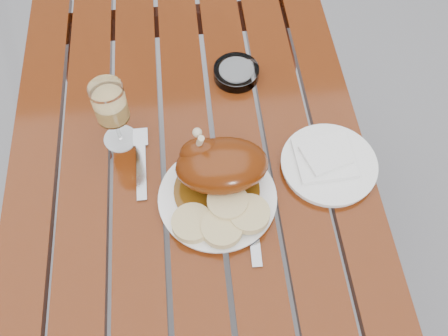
# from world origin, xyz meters

# --- Properties ---
(ground) EXTENTS (60.00, 60.00, 0.00)m
(ground) POSITION_xyz_m (0.00, 0.00, 0.00)
(ground) COLOR slate
(ground) RESTS_ON ground
(table) EXTENTS (0.80, 1.20, 0.75)m
(table) POSITION_xyz_m (0.00, 0.00, 0.38)
(table) COLOR #67270C
(table) RESTS_ON ground
(dinner_plate) EXTENTS (0.26, 0.26, 0.02)m
(dinner_plate) POSITION_xyz_m (0.05, -0.10, 0.76)
(dinner_plate) COLOR white
(dinner_plate) RESTS_ON table
(roast_duck) EXTENTS (0.20, 0.18, 0.14)m
(roast_duck) POSITION_xyz_m (0.06, -0.05, 0.82)
(roast_duck) COLOR #5E360A
(roast_duck) RESTS_ON dinner_plate
(bread_dumplings) EXTENTS (0.20, 0.14, 0.03)m
(bread_dumplings) POSITION_xyz_m (0.06, -0.15, 0.78)
(bread_dumplings) COLOR #CFB57E
(bread_dumplings) RESTS_ON dinner_plate
(wine_glass) EXTENTS (0.10, 0.10, 0.18)m
(wine_glass) POSITION_xyz_m (-0.15, 0.08, 0.84)
(wine_glass) COLOR #FACE72
(wine_glass) RESTS_ON table
(side_plate) EXTENTS (0.25, 0.25, 0.02)m
(side_plate) POSITION_xyz_m (0.30, -0.04, 0.76)
(side_plate) COLOR white
(side_plate) RESTS_ON table
(napkin) EXTENTS (0.13, 0.12, 0.01)m
(napkin) POSITION_xyz_m (0.29, -0.03, 0.77)
(napkin) COLOR white
(napkin) RESTS_ON side_plate
(ashtray) EXTENTS (0.12, 0.12, 0.03)m
(ashtray) POSITION_xyz_m (0.13, 0.25, 0.76)
(ashtray) COLOR #B2B7BC
(ashtray) RESTS_ON table
(fork) EXTENTS (0.02, 0.17, 0.01)m
(fork) POSITION_xyz_m (-0.11, 0.01, 0.75)
(fork) COLOR gray
(fork) RESTS_ON table
(knife) EXTENTS (0.03, 0.21, 0.01)m
(knife) POSITION_xyz_m (0.12, -0.15, 0.75)
(knife) COLOR gray
(knife) RESTS_ON table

